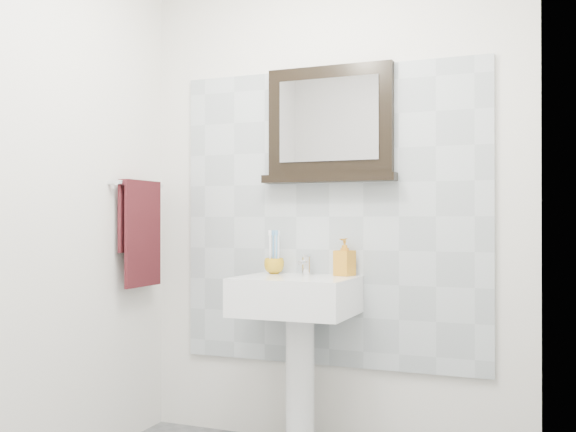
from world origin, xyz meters
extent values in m
cube|color=silver|center=(0.00, 1.10, 1.25)|extent=(2.00, 0.01, 2.50)
cube|color=silver|center=(-1.00, 0.00, 1.25)|extent=(0.01, 2.20, 2.50)
cube|color=silver|center=(1.00, 0.00, 1.25)|extent=(0.01, 2.20, 2.50)
cube|color=#A4ADB1|center=(0.00, 1.09, 1.15)|extent=(1.60, 0.02, 1.50)
cylinder|color=white|center=(-0.10, 0.92, 0.34)|extent=(0.14, 0.14, 0.68)
cube|color=white|center=(-0.10, 0.86, 0.77)|extent=(0.55, 0.44, 0.18)
cylinder|color=silver|center=(-0.10, 0.84, 0.85)|extent=(0.32, 0.32, 0.02)
cylinder|color=#4C4C4F|center=(-0.10, 0.84, 0.86)|extent=(0.04, 0.04, 0.00)
cylinder|color=silver|center=(-0.10, 1.01, 0.91)|extent=(0.04, 0.04, 0.09)
cylinder|color=silver|center=(-0.10, 0.96, 0.93)|extent=(0.02, 0.10, 0.02)
cube|color=silver|center=(-0.10, 1.02, 0.96)|extent=(0.02, 0.07, 0.01)
imported|color=#B58715|center=(-0.27, 1.00, 0.90)|extent=(0.11, 0.11, 0.08)
cylinder|color=white|center=(-0.28, 0.99, 0.97)|extent=(0.01, 0.01, 0.19)
cube|color=white|center=(-0.28, 0.99, 1.07)|extent=(0.01, 0.01, 0.03)
cylinder|color=#5B9CD1|center=(-0.25, 0.99, 0.97)|extent=(0.01, 0.01, 0.19)
cube|color=#5B9CD1|center=(-0.25, 0.99, 1.07)|extent=(0.01, 0.01, 0.03)
cylinder|color=white|center=(-0.27, 1.02, 0.97)|extent=(0.01, 0.01, 0.19)
cube|color=white|center=(-0.27, 1.02, 1.07)|extent=(0.01, 0.01, 0.03)
cylinder|color=#5B9CD1|center=(-0.28, 1.01, 0.97)|extent=(0.01, 0.01, 0.19)
cube|color=#5B9CD1|center=(-0.28, 1.01, 1.07)|extent=(0.01, 0.01, 0.03)
cylinder|color=white|center=(-0.25, 1.01, 0.97)|extent=(0.01, 0.01, 0.19)
cube|color=white|center=(-0.25, 1.01, 1.07)|extent=(0.01, 0.01, 0.03)
imported|color=#B65815|center=(0.10, 1.02, 0.95)|extent=(0.10, 0.10, 0.18)
cube|color=black|center=(0.01, 1.07, 1.63)|extent=(0.65, 0.06, 0.54)
cube|color=#99999E|center=(0.01, 1.03, 1.63)|extent=(0.52, 0.01, 0.41)
cube|color=black|center=(0.01, 1.04, 1.34)|extent=(0.69, 0.11, 0.04)
cylinder|color=silver|center=(-0.94, 0.81, 1.32)|extent=(0.03, 0.40, 0.03)
cylinder|color=silver|center=(-0.97, 0.62, 1.32)|extent=(0.05, 0.02, 0.02)
cylinder|color=silver|center=(-0.97, 1.00, 1.32)|extent=(0.05, 0.02, 0.02)
cube|color=#350E12|center=(-0.93, 0.81, 1.05)|extent=(0.02, 0.30, 0.52)
cube|color=#350E12|center=(-0.96, 0.81, 1.14)|extent=(0.02, 0.30, 0.34)
cube|color=#350E12|center=(-0.94, 0.81, 1.32)|extent=(0.06, 0.30, 0.03)
camera|label=1|loc=(1.08, -2.14, 1.13)|focal=42.00mm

